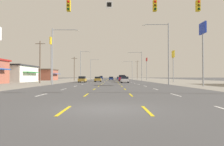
% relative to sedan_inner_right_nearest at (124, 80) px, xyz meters
% --- Properties ---
extents(ground_plane, '(572.00, 572.00, 0.00)m').
position_rel_sedan_inner_right_nearest_xyz_m(ground_plane, '(-3.28, 26.01, -0.76)').
color(ground_plane, '#4C4C4F').
extents(lot_apron_left, '(28.00, 440.00, 0.01)m').
position_rel_sedan_inner_right_nearest_xyz_m(lot_apron_left, '(-28.03, 26.01, -0.75)').
color(lot_apron_left, gray).
rests_on(lot_apron_left, ground).
extents(lot_apron_right, '(28.00, 440.00, 0.01)m').
position_rel_sedan_inner_right_nearest_xyz_m(lot_apron_right, '(21.47, 26.01, -0.75)').
color(lot_apron_right, gray).
rests_on(lot_apron_right, ground).
extents(lane_markings, '(10.64, 227.60, 0.01)m').
position_rel_sedan_inner_right_nearest_xyz_m(lane_markings, '(-3.28, 64.51, -0.75)').
color(lane_markings, white).
rests_on(lane_markings, ground).
extents(signal_span_wire, '(26.86, 0.52, 8.83)m').
position_rel_sedan_inner_right_nearest_xyz_m(signal_span_wire, '(-2.76, -32.18, 4.33)').
color(signal_span_wire, brown).
rests_on(signal_span_wire, ground).
extents(sedan_inner_right_nearest, '(1.80, 4.50, 1.46)m').
position_rel_sedan_inner_right_nearest_xyz_m(sedan_inner_right_nearest, '(0.00, 0.00, 0.00)').
color(sedan_inner_right_nearest, silver).
rests_on(sedan_inner_right_nearest, ground).
extents(hatchback_far_left_near, '(1.72, 3.90, 1.54)m').
position_rel_sedan_inner_right_nearest_xyz_m(hatchback_far_left_near, '(-10.42, 2.63, 0.03)').
color(hatchback_far_left_near, '#B28C33').
rests_on(hatchback_far_left_near, ground).
extents(sedan_inner_left_mid, '(1.80, 4.50, 1.46)m').
position_rel_sedan_inner_right_nearest_xyz_m(sedan_inner_left_mid, '(-7.02, 9.93, 0.00)').
color(sedan_inner_left_mid, '#B28C33').
rests_on(sedan_inner_left_mid, ground).
extents(suv_inner_right_midfar, '(1.98, 4.90, 1.98)m').
position_rel_sedan_inner_right_nearest_xyz_m(suv_inner_right_midfar, '(0.08, 16.23, 0.27)').
color(suv_inner_right_midfar, maroon).
rests_on(suv_inner_right_midfar, ground).
extents(sedan_inner_right_far, '(1.80, 4.50, 1.46)m').
position_rel_sedan_inner_right_nearest_xyz_m(sedan_inner_right_far, '(0.28, 27.44, 0.00)').
color(sedan_inner_right_far, silver).
rests_on(sedan_inner_right_far, ground).
extents(sedan_center_turn_farther, '(1.80, 4.50, 1.46)m').
position_rel_sedan_inner_right_nearest_xyz_m(sedan_center_turn_farther, '(-3.35, 35.71, 0.00)').
color(sedan_center_turn_farther, navy).
rests_on(sedan_center_turn_farther, ground).
extents(sedan_inner_right_farthest, '(1.80, 4.50, 1.46)m').
position_rel_sedan_inner_right_nearest_xyz_m(sedan_inner_right_farthest, '(0.18, 48.05, 0.00)').
color(sedan_inner_right_farthest, navy).
rests_on(sedan_inner_right_farthest, ground).
extents(suv_far_right_distant_a, '(1.98, 4.90, 1.98)m').
position_rel_sedan_inner_right_nearest_xyz_m(suv_far_right_distant_a, '(3.81, 65.17, 0.27)').
color(suv_far_right_distant_a, navy).
rests_on(suv_far_right_distant_a, ground).
extents(suv_far_left_distant_b, '(1.98, 4.90, 1.98)m').
position_rel_sedan_inner_right_nearest_xyz_m(suv_far_left_distant_b, '(-10.07, 87.41, 0.27)').
color(suv_far_left_distant_b, navy).
rests_on(suv_far_left_distant_b, ground).
extents(storefront_left_row_1, '(12.09, 13.90, 4.65)m').
position_rel_sedan_inner_right_nearest_xyz_m(storefront_left_row_1, '(-31.02, 8.54, 1.59)').
color(storefront_left_row_1, silver).
rests_on(storefront_left_row_1, ground).
extents(storefront_left_row_2, '(9.87, 11.34, 4.54)m').
position_rel_sedan_inner_right_nearest_xyz_m(storefront_left_row_2, '(-30.53, 35.75, 1.54)').
color(storefront_left_row_2, '#A35642').
rests_on(storefront_left_row_2, ground).
extents(pole_sign_left_row_1, '(0.24, 2.07, 10.97)m').
position_rel_sedan_inner_right_nearest_xyz_m(pole_sign_left_row_1, '(-17.74, 1.00, 7.48)').
color(pole_sign_left_row_1, gray).
rests_on(pole_sign_left_row_1, ground).
extents(pole_sign_right_row_0, '(0.24, 2.19, 9.72)m').
position_rel_sedan_inner_right_nearest_xyz_m(pole_sign_right_row_0, '(10.86, -17.61, 6.65)').
color(pole_sign_right_row_0, gray).
rests_on(pole_sign_right_row_0, ground).
extents(pole_sign_right_row_1, '(0.24, 2.07, 8.61)m').
position_rel_sedan_inner_right_nearest_xyz_m(pole_sign_right_row_1, '(13.83, 7.87, 5.80)').
color(pole_sign_right_row_1, gray).
rests_on(pole_sign_right_row_1, ground).
extents(pole_sign_right_row_2, '(0.24, 2.42, 9.28)m').
position_rel_sedan_inner_right_nearest_xyz_m(pole_sign_right_row_2, '(11.40, 37.20, 6.33)').
color(pole_sign_right_row_2, gray).
rests_on(pole_sign_right_row_2, ground).
extents(streetlight_left_row_0, '(4.69, 0.26, 9.91)m').
position_rel_sedan_inner_right_nearest_xyz_m(streetlight_left_row_0, '(-12.93, -13.02, 5.04)').
color(streetlight_left_row_0, gray).
rests_on(streetlight_left_row_0, ground).
extents(streetlight_right_row_0, '(4.67, 0.26, 10.83)m').
position_rel_sedan_inner_right_nearest_xyz_m(streetlight_right_row_0, '(6.41, -13.02, 5.51)').
color(streetlight_right_row_0, gray).
rests_on(streetlight_right_row_0, ground).
extents(streetlight_left_row_1, '(3.49, 0.26, 10.04)m').
position_rel_sedan_inner_right_nearest_xyz_m(streetlight_left_row_1, '(-13.12, 19.67, 4.96)').
color(streetlight_left_row_1, gray).
rests_on(streetlight_left_row_1, ground).
extents(streetlight_right_row_1, '(4.82, 0.26, 9.76)m').
position_rel_sedan_inner_right_nearest_xyz_m(streetlight_right_row_1, '(6.34, 19.67, 4.98)').
color(streetlight_right_row_1, gray).
rests_on(streetlight_right_row_1, ground).
extents(streetlight_left_row_2, '(4.26, 0.26, 10.07)m').
position_rel_sedan_inner_right_nearest_xyz_m(streetlight_left_row_2, '(-13.01, 52.36, 5.07)').
color(streetlight_left_row_2, gray).
rests_on(streetlight_left_row_2, ground).
extents(streetlight_right_row_2, '(5.09, 0.26, 9.11)m').
position_rel_sedan_inner_right_nearest_xyz_m(streetlight_right_row_2, '(6.26, 52.36, 4.67)').
color(streetlight_right_row_2, gray).
rests_on(streetlight_right_row_2, ground).
extents(utility_pole_left_row_0, '(2.20, 0.26, 9.31)m').
position_rel_sedan_inner_right_nearest_xyz_m(utility_pole_left_row_0, '(-18.86, -3.54, 4.09)').
color(utility_pole_left_row_0, brown).
rests_on(utility_pole_left_row_0, ground).
extents(utility_pole_left_row_1, '(2.20, 0.26, 8.80)m').
position_rel_sedan_inner_right_nearest_xyz_m(utility_pole_left_row_1, '(-16.92, 27.41, 3.84)').
color(utility_pole_left_row_1, brown).
rests_on(utility_pole_left_row_1, ground).
extents(utility_pole_right_row_2, '(2.20, 0.26, 10.12)m').
position_rel_sedan_inner_right_nearest_xyz_m(utility_pole_right_row_2, '(10.56, 62.33, 4.50)').
color(utility_pole_right_row_2, brown).
rests_on(utility_pole_right_row_2, ground).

